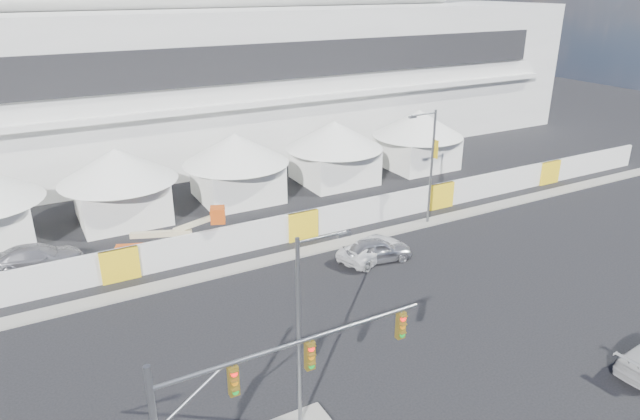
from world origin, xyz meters
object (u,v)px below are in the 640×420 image
traffic_mast (229,416)px  streetlight_median (304,321)px  lot_car_c (37,257)px  sedan_silver (377,250)px  boom_lift (154,248)px  pickup_curb (371,248)px  streetlight_curb (430,160)px

traffic_mast → streetlight_median: streetlight_median is taller
traffic_mast → lot_car_c: bearing=101.4°
sedan_silver → boom_lift: 13.93m
lot_car_c → boom_lift: (6.51, -2.49, 0.19)m
streetlight_median → boom_lift: streetlight_median is taller
traffic_mast → streetlight_median: bearing=31.2°
sedan_silver → lot_car_c: bearing=74.3°
boom_lift → traffic_mast: bearing=-75.1°
pickup_curb → boom_lift: size_ratio=0.67×
streetlight_median → boom_lift: bearing=95.7°
pickup_curb → boom_lift: boom_lift is taller
lot_car_c → traffic_mast: 22.54m
streetlight_curb → pickup_curb: bearing=-157.5°
sedan_silver → boom_lift: (-12.23, 6.66, 0.20)m
traffic_mast → boom_lift: bearing=83.8°
pickup_curb → lot_car_c: bearing=46.8°
traffic_mast → boom_lift: 19.72m
lot_car_c → traffic_mast: bearing=-160.1°
traffic_mast → pickup_curb: bearing=43.0°
traffic_mast → streetlight_curb: size_ratio=1.16×
lot_car_c → traffic_mast: (4.41, -21.90, 3.01)m
sedan_silver → streetlight_median: (-10.51, -10.44, 3.99)m
streetlight_median → boom_lift: 17.60m
lot_car_c → traffic_mast: traffic_mast is taller
sedan_silver → lot_car_c: size_ratio=0.85×
lot_car_c → sedan_silver: bearing=-107.5°
pickup_curb → streetlight_curb: bearing=-85.8°
lot_car_c → boom_lift: 6.97m
pickup_curb → streetlight_median: bearing=118.1°
boom_lift → streetlight_curb: bearing=10.6°
streetlight_curb → boom_lift: streetlight_curb is taller
sedan_silver → traffic_mast: (-14.32, -12.75, 3.01)m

